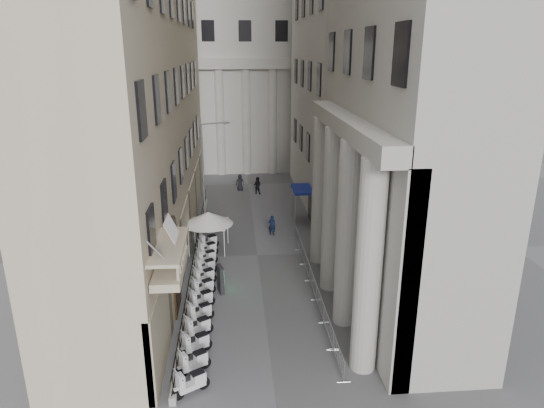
{
  "coord_description": "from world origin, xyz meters",
  "views": [
    {
      "loc": [
        -1.48,
        -12.87,
        14.24
      ],
      "look_at": [
        0.9,
        17.21,
        4.5
      ],
      "focal_mm": 32.0,
      "sensor_mm": 36.0,
      "label": 1
    }
  ],
  "objects_px": {
    "security_tent": "(207,218)",
    "street_lamp": "(206,162)",
    "pedestrian_a": "(272,225)",
    "scooter_0": "(192,394)",
    "pedestrian_b": "(257,185)",
    "info_kiosk": "(221,279)"
  },
  "relations": [
    {
      "from": "street_lamp",
      "to": "pedestrian_b",
      "type": "bearing_deg",
      "value": 29.58
    },
    {
      "from": "security_tent",
      "to": "scooter_0",
      "type": "bearing_deg",
      "value": -89.83
    },
    {
      "from": "info_kiosk",
      "to": "street_lamp",
      "type": "bearing_deg",
      "value": 79.53
    },
    {
      "from": "street_lamp",
      "to": "info_kiosk",
      "type": "xyz_separation_m",
      "value": [
        1.41,
        -14.32,
        -4.02
      ]
    },
    {
      "from": "scooter_0",
      "to": "street_lamp",
      "type": "bearing_deg",
      "value": -30.0
    },
    {
      "from": "security_tent",
      "to": "street_lamp",
      "type": "xyz_separation_m",
      "value": [
        -0.31,
        7.5,
        2.45
      ]
    },
    {
      "from": "security_tent",
      "to": "street_lamp",
      "type": "relative_size",
      "value": 0.44
    },
    {
      "from": "street_lamp",
      "to": "info_kiosk",
      "type": "height_order",
      "value": "street_lamp"
    },
    {
      "from": "info_kiosk",
      "to": "scooter_0",
      "type": "bearing_deg",
      "value": -112.76
    },
    {
      "from": "security_tent",
      "to": "pedestrian_b",
      "type": "bearing_deg",
      "value": 72.67
    },
    {
      "from": "pedestrian_a",
      "to": "scooter_0",
      "type": "bearing_deg",
      "value": 95.65
    },
    {
      "from": "street_lamp",
      "to": "pedestrian_a",
      "type": "xyz_separation_m",
      "value": [
        5.28,
        -5.05,
        -4.08
      ]
    },
    {
      "from": "street_lamp",
      "to": "pedestrian_b",
      "type": "distance_m",
      "value": 9.01
    },
    {
      "from": "scooter_0",
      "to": "pedestrian_b",
      "type": "relative_size",
      "value": 0.85
    },
    {
      "from": "scooter_0",
      "to": "info_kiosk",
      "type": "distance_m",
      "value": 9.18
    },
    {
      "from": "pedestrian_b",
      "to": "pedestrian_a",
      "type": "bearing_deg",
      "value": 116.63
    },
    {
      "from": "pedestrian_a",
      "to": "street_lamp",
      "type": "bearing_deg",
      "value": -23.04
    },
    {
      "from": "security_tent",
      "to": "pedestrian_a",
      "type": "bearing_deg",
      "value": 26.26
    },
    {
      "from": "scooter_0",
      "to": "security_tent",
      "type": "relative_size",
      "value": 0.42
    },
    {
      "from": "security_tent",
      "to": "street_lamp",
      "type": "height_order",
      "value": "street_lamp"
    },
    {
      "from": "street_lamp",
      "to": "pedestrian_a",
      "type": "bearing_deg",
      "value": -68.53
    },
    {
      "from": "info_kiosk",
      "to": "pedestrian_b",
      "type": "xyz_separation_m",
      "value": [
        3.28,
        20.88,
        0.0
      ]
    }
  ]
}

